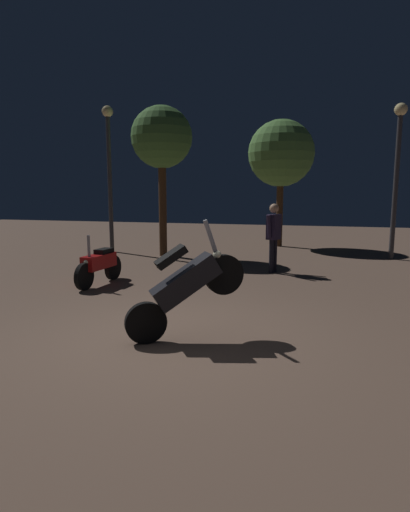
# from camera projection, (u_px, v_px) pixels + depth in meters

# --- Properties ---
(ground_plane) EXTENTS (40.00, 40.00, 0.00)m
(ground_plane) POSITION_uv_depth(u_px,v_px,m) (167.00, 336.00, 5.86)
(ground_plane) COLOR brown
(motorcycle_black_foreground) EXTENTS (1.44, 1.00, 1.63)m
(motorcycle_black_foreground) POSITION_uv_depth(u_px,v_px,m) (185.00, 286.00, 5.63)
(motorcycle_black_foreground) COLOR black
(motorcycle_black_foreground) RESTS_ON ground_plane
(motorcycle_red_parked_left) EXTENTS (0.37, 1.66, 1.11)m
(motorcycle_red_parked_left) POSITION_uv_depth(u_px,v_px,m) (99.00, 265.00, 9.03)
(motorcycle_red_parked_left) COLOR black
(motorcycle_red_parked_left) RESTS_ON ground_plane
(person_rider_beside) EXTENTS (0.36, 0.65, 1.71)m
(person_rider_beside) POSITION_uv_depth(u_px,v_px,m) (274.00, 232.00, 10.30)
(person_rider_beside) COLOR black
(person_rider_beside) RESTS_ON ground_plane
(streetlamp_near) EXTENTS (0.36, 0.36, 4.48)m
(streetlamp_near) POSITION_uv_depth(u_px,v_px,m) (397.00, 160.00, 12.07)
(streetlamp_near) COLOR #38383D
(streetlamp_near) RESTS_ON ground_plane
(streetlamp_far) EXTENTS (0.36, 0.36, 4.71)m
(streetlamp_far) POSITION_uv_depth(u_px,v_px,m) (109.00, 160.00, 13.60)
(streetlamp_far) COLOR #38383D
(streetlamp_far) RESTS_ON ground_plane
(tree_left_bg) EXTENTS (2.36, 2.36, 4.53)m
(tree_left_bg) POSITION_uv_depth(u_px,v_px,m) (281.00, 154.00, 14.95)
(tree_left_bg) COLOR #4C331E
(tree_left_bg) RESTS_ON ground_plane
(tree_center_bg) EXTENTS (1.86, 1.86, 4.56)m
(tree_center_bg) POSITION_uv_depth(u_px,v_px,m) (162.00, 139.00, 12.65)
(tree_center_bg) COLOR #4C331E
(tree_center_bg) RESTS_ON ground_plane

